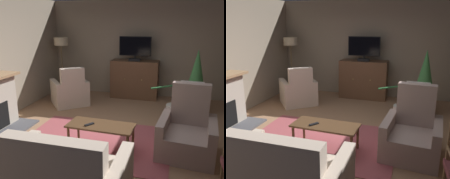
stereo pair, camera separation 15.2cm
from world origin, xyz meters
The scene contains 14 objects.
ground_plane centered at (0.00, 0.00, -0.02)m, with size 5.73×6.67×0.04m, color #936B4C.
wall_back centered at (0.00, 3.09, 1.38)m, with size 5.73×0.10×2.77m, color gray.
rug_central centered at (-0.17, -0.20, 0.01)m, with size 2.68×1.83×0.01m, color #9E474C.
tv_cabinet centered at (0.01, 2.74, 0.52)m, with size 1.34×0.58×1.09m.
television centered at (0.01, 2.68, 1.44)m, with size 0.89×0.20×0.67m.
coffee_table centered at (0.01, -0.47, 0.40)m, with size 1.14×0.53×0.46m.
tv_remote centered at (-0.17, -0.54, 0.47)m, with size 0.17×0.05×0.02m, color black.
sofa_floral centered at (-0.02, -1.78, 0.32)m, with size 1.48×0.85×0.95m.
armchair_by_fireplace centered at (1.41, -0.19, 0.34)m, with size 0.97×0.99×1.15m.
armchair_facing_sofa centered at (-1.52, 1.62, 0.33)m, with size 1.21×1.21×1.05m.
potted_plant_tall_palm_by_window centered at (1.19, 1.12, 0.23)m, with size 1.02×0.73×0.85m.
potted_plant_on_hearth_side centered at (1.63, 1.86, 0.83)m, with size 0.55×0.55×1.53m.
cat centered at (-1.13, -0.89, 0.09)m, with size 0.21×0.68×0.19m.
floor_lamp centered at (-2.20, 2.58, 1.39)m, with size 0.41×0.41×1.70m.
Camera 2 is at (1.33, -4.02, 2.09)m, focal length 38.90 mm.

